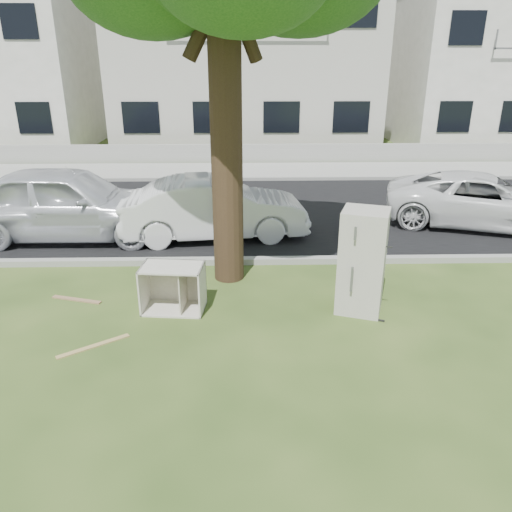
{
  "coord_description": "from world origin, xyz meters",
  "views": [
    {
      "loc": [
        -0.1,
        -6.69,
        3.83
      ],
      "look_at": [
        0.07,
        0.6,
        0.9
      ],
      "focal_mm": 35.0,
      "sensor_mm": 36.0,
      "label": 1
    }
  ],
  "objects_px": {
    "car_right": "(483,200)",
    "car_left": "(67,203)",
    "car_center": "(214,208)",
    "cabinet": "(173,288)",
    "fridge": "(362,262)"
  },
  "relations": [
    {
      "from": "car_right",
      "to": "car_left",
      "type": "distance_m",
      "value": 9.67
    },
    {
      "from": "cabinet",
      "to": "car_right",
      "type": "height_order",
      "value": "car_right"
    },
    {
      "from": "cabinet",
      "to": "car_right",
      "type": "xyz_separation_m",
      "value": [
        6.88,
        4.19,
        0.24
      ]
    },
    {
      "from": "car_center",
      "to": "car_right",
      "type": "bearing_deg",
      "value": -90.31
    },
    {
      "from": "fridge",
      "to": "car_center",
      "type": "height_order",
      "value": "fridge"
    },
    {
      "from": "car_center",
      "to": "fridge",
      "type": "bearing_deg",
      "value": -151.3
    },
    {
      "from": "cabinet",
      "to": "car_center",
      "type": "xyz_separation_m",
      "value": [
        0.48,
        3.48,
        0.3
      ]
    },
    {
      "from": "cabinet",
      "to": "car_left",
      "type": "bearing_deg",
      "value": 133.72
    },
    {
      "from": "fridge",
      "to": "cabinet",
      "type": "xyz_separation_m",
      "value": [
        -2.99,
        0.07,
        -0.46
      ]
    },
    {
      "from": "cabinet",
      "to": "car_center",
      "type": "bearing_deg",
      "value": 87.93
    },
    {
      "from": "car_left",
      "to": "cabinet",
      "type": "bearing_deg",
      "value": -141.43
    },
    {
      "from": "car_center",
      "to": "car_left",
      "type": "distance_m",
      "value": 3.25
    },
    {
      "from": "cabinet",
      "to": "car_left",
      "type": "xyz_separation_m",
      "value": [
        -2.77,
        3.55,
        0.43
      ]
    },
    {
      "from": "car_right",
      "to": "car_left",
      "type": "bearing_deg",
      "value": 112.5
    },
    {
      "from": "fridge",
      "to": "cabinet",
      "type": "distance_m",
      "value": 3.03
    }
  ]
}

